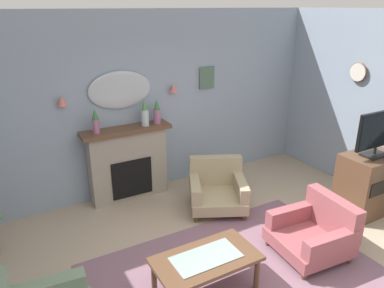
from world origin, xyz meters
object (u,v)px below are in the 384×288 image
(framed_picture, at_px, (207,78))
(wall_sconce_right, at_px, (173,88))
(mantel_vase_centre, at_px, (145,114))
(fireplace, at_px, (128,164))
(tv_flatscreen, at_px, (379,132))
(mantel_vase_right, at_px, (157,112))
(tv_cabinet, at_px, (367,184))
(wall_sconce_left, at_px, (62,101))
(wall_clock, at_px, (358,72))
(wall_mirror, at_px, (120,90))
(armchair_by_coffee_table, at_px, (217,188))
(mantel_vase_left, at_px, (96,121))
(armchair_near_fireplace, at_px, (315,231))
(coffee_table, at_px, (206,262))

(framed_picture, bearing_deg, wall_sconce_right, -174.73)
(mantel_vase_centre, height_order, wall_sconce_right, wall_sconce_right)
(fireplace, xyz_separation_m, tv_flatscreen, (2.88, -2.13, 0.68))
(mantel_vase_right, xyz_separation_m, tv_cabinet, (2.38, -2.08, -0.89))
(fireplace, bearing_deg, tv_flatscreen, -36.56)
(wall_sconce_left, bearing_deg, wall_clock, -18.07)
(tv_cabinet, bearing_deg, wall_mirror, 141.92)
(wall_mirror, xyz_separation_m, wall_sconce_left, (-0.85, -0.05, -0.05))
(framed_picture, bearing_deg, armchair_by_coffee_table, -112.71)
(mantel_vase_left, bearing_deg, mantel_vase_centre, -0.00)
(wall_sconce_left, xyz_separation_m, wall_sconce_right, (1.70, 0.00, 0.00))
(mantel_vase_left, height_order, tv_flatscreen, tv_flatscreen)
(wall_sconce_left, xyz_separation_m, armchair_near_fireplace, (2.33, -2.54, -1.35))
(armchair_by_coffee_table, bearing_deg, coffee_table, -126.67)
(fireplace, relative_size, wall_clock, 4.39)
(mantel_vase_left, height_order, mantel_vase_right, mantel_vase_right)
(wall_sconce_right, relative_size, framed_picture, 0.39)
(coffee_table, bearing_deg, fireplace, 89.27)
(wall_mirror, relative_size, coffee_table, 0.87)
(fireplace, distance_m, tv_flatscreen, 3.64)
(armchair_near_fireplace, bearing_deg, wall_sconce_left, 132.54)
(mantel_vase_right, height_order, wall_sconce_left, wall_sconce_left)
(wall_clock, relative_size, coffee_table, 0.28)
(fireplace, distance_m, wall_sconce_right, 1.38)
(wall_clock, bearing_deg, armchair_near_fireplace, -148.57)
(mantel_vase_centre, relative_size, wall_clock, 1.31)
(mantel_vase_right, height_order, tv_flatscreen, tv_flatscreen)
(mantel_vase_left, bearing_deg, framed_picture, 5.27)
(mantel_vase_left, xyz_separation_m, mantel_vase_right, (0.95, 0.00, 0.00))
(fireplace, xyz_separation_m, armchair_near_fireplace, (1.48, -2.45, -0.27))
(wall_sconce_left, height_order, tv_flatscreen, wall_sconce_left)
(wall_sconce_left, distance_m, wall_sconce_right, 1.70)
(wall_mirror, distance_m, framed_picture, 1.50)
(mantel_vase_centre, bearing_deg, wall_mirror, 150.46)
(mantel_vase_right, distance_m, wall_sconce_left, 1.39)
(wall_mirror, height_order, wall_sconce_left, wall_mirror)
(mantel_vase_centre, distance_m, armchair_near_fireplace, 2.89)
(mantel_vase_left, height_order, framed_picture, framed_picture)
(wall_clock, bearing_deg, mantel_vase_right, 156.39)
(wall_mirror, distance_m, wall_sconce_left, 0.85)
(armchair_near_fireplace, bearing_deg, mantel_vase_left, 128.59)
(wall_sconce_left, distance_m, wall_clock, 4.46)
(wall_mirror, height_order, wall_clock, wall_clock)
(tv_flatscreen, bearing_deg, coffee_table, -175.32)
(fireplace, distance_m, coffee_table, 2.38)
(mantel_vase_centre, distance_m, coffee_table, 2.55)
(coffee_table, bearing_deg, armchair_near_fireplace, -3.09)
(wall_mirror, xyz_separation_m, tv_flatscreen, (2.88, -2.27, -0.46))
(wall_clock, height_order, armchair_near_fireplace, wall_clock)
(fireplace, bearing_deg, wall_sconce_right, 6.16)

